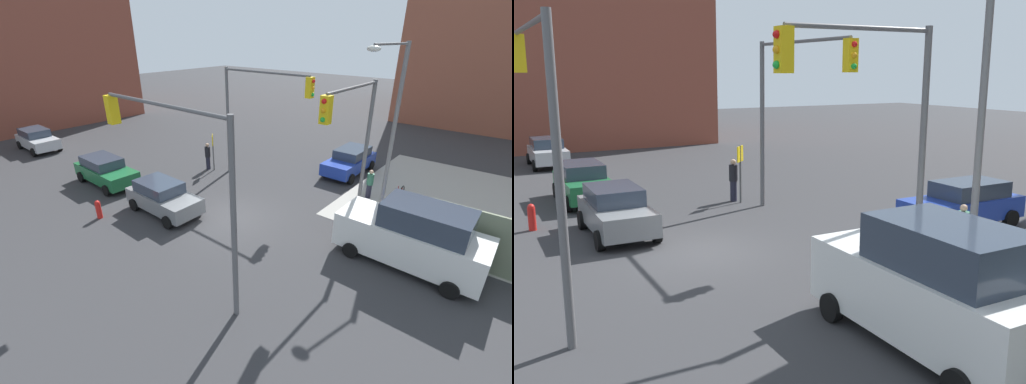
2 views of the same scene
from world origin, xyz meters
TOP-DOWN VIEW (x-y plane):
  - ground_plane at (0.00, 0.00)m, footprint 120.00×120.00m
  - traffic_signal_nw_corner at (-2.15, 4.50)m, footprint 6.10×0.36m
  - traffic_signal_se_corner at (2.12, -4.50)m, footprint 6.18×0.36m
  - traffic_signal_ne_corner at (4.50, 2.81)m, footprint 0.36×4.53m
  - street_lamp_corner at (5.12, 5.44)m, footprint 0.93×2.62m
  - warning_sign_two_way at (-5.40, 3.94)m, footprint 0.48×0.48m
  - mailbox_blue at (6.20, 5.00)m, footprint 0.56×0.64m
  - fire_hydrant at (-5.00, -4.20)m, footprint 0.26×0.26m
  - sedan_green at (-8.71, -1.78)m, footprint 4.43×2.02m
  - hatchback_gray at (-3.07, -1.75)m, footprint 4.10×2.02m
  - coupe_silver at (-18.96, -1.83)m, footprint 4.14×2.02m
  - coupe_blue at (1.71, 9.19)m, footprint 2.02×4.37m
  - van_white_delivery at (7.86, 1.80)m, footprint 5.40×2.32m
  - pedestrian_crossing at (4.20, 6.50)m, footprint 0.36×0.36m
  - pedestrian_waiting at (-5.80, 3.80)m, footprint 0.36×0.36m
  - bicycle_leaning_on_fence at (5.60, 7.20)m, footprint 0.05×1.75m

SIDE VIEW (x-z plane):
  - ground_plane at x=0.00m, z-range 0.00..0.00m
  - bicycle_leaning_on_fence at x=5.60m, z-range -0.14..0.83m
  - fire_hydrant at x=-5.00m, z-range 0.02..0.96m
  - mailbox_blue at x=6.20m, z-range 0.05..1.48m
  - hatchback_gray at x=-3.07m, z-range 0.03..1.65m
  - coupe_silver at x=-18.96m, z-range 0.03..1.65m
  - coupe_blue at x=1.71m, z-range 0.03..1.65m
  - sedan_green at x=-8.71m, z-range 0.03..1.65m
  - pedestrian_crossing at x=4.20m, z-range 0.03..1.66m
  - pedestrian_waiting at x=-5.80m, z-range 0.04..1.83m
  - van_white_delivery at x=7.86m, z-range -0.03..2.59m
  - warning_sign_two_way at x=-5.40m, z-range 0.44..2.84m
  - traffic_signal_ne_corner at x=4.50m, z-range 1.32..7.82m
  - traffic_signal_nw_corner at x=-2.15m, z-range 1.42..7.92m
  - traffic_signal_se_corner at x=2.12m, z-range 1.42..7.92m
  - street_lamp_corner at x=5.12m, z-range 0.70..8.70m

